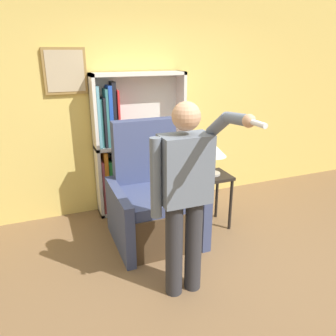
% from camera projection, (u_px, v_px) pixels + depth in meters
% --- Properties ---
extents(ground_plane, '(14.00, 14.00, 0.00)m').
position_uv_depth(ground_plane, '(225.00, 285.00, 3.05)').
color(ground_plane, brown).
extents(wall_back, '(8.00, 0.11, 2.80)m').
position_uv_depth(wall_back, '(151.00, 103.00, 4.35)').
color(wall_back, '#E0C160').
rests_on(wall_back, ground_plane).
extents(bookcase, '(1.19, 0.28, 1.82)m').
position_uv_depth(bookcase, '(128.00, 150.00, 4.27)').
color(bookcase, silver).
rests_on(bookcase, ground_plane).
extents(armchair, '(0.94, 0.92, 1.33)m').
position_uv_depth(armchair, '(153.00, 205.00, 3.74)').
color(armchair, '#4C3823').
rests_on(armchair, ground_plane).
extents(person_standing, '(0.56, 0.78, 1.71)m').
position_uv_depth(person_standing, '(185.00, 192.00, 2.67)').
color(person_standing, '#2D2D33').
rests_on(person_standing, ground_plane).
extents(side_table, '(0.39, 0.39, 0.68)m').
position_uv_depth(side_table, '(213.00, 186.00, 3.94)').
color(side_table, black).
rests_on(side_table, ground_plane).
extents(table_lamp, '(0.29, 0.29, 0.37)m').
position_uv_depth(table_lamp, '(214.00, 152.00, 3.79)').
color(table_lamp, '#B7B2A8').
rests_on(table_lamp, side_table).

